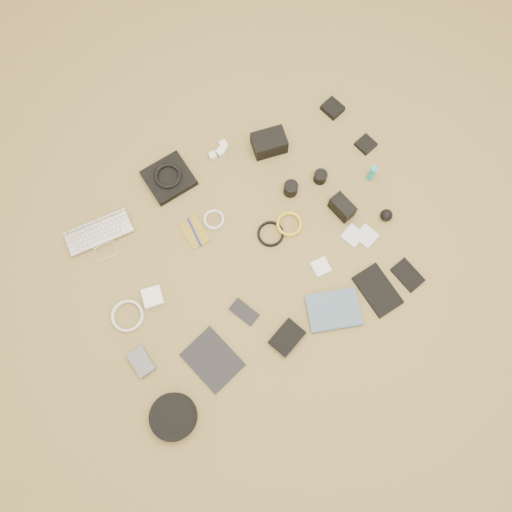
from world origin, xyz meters
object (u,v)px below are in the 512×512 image
laptop (102,241)px  dslr_camera (269,143)px  paperback (338,329)px  phone (244,312)px  tablet (213,360)px  headphone_case (173,417)px

laptop → dslr_camera: bearing=7.7°
paperback → phone: bearing=70.1°
paperback → laptop: bearing=60.0°
laptop → dslr_camera: 0.85m
tablet → headphone_case: bearing=-167.6°
tablet → headphone_case: size_ratio=1.18×
phone → tablet: bearing=-175.0°
headphone_case → dslr_camera: bearing=43.5°
tablet → headphone_case: headphone_case is taller
tablet → paperback: bearing=-30.6°
paperback → dslr_camera: bearing=9.2°
dslr_camera → tablet: dslr_camera is taller
phone → laptop: bearing=101.5°
tablet → phone: 0.23m
laptop → headphone_case: headphone_case is taller
dslr_camera → headphone_case: 1.24m
tablet → headphone_case: 0.27m
tablet → paperback: (0.51, -0.14, 0.01)m
dslr_camera → phone: size_ratio=1.26×
phone → headphone_case: 0.50m
phone → headphone_case: bearing=-175.3°
phone → paperback: bearing=-62.6°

